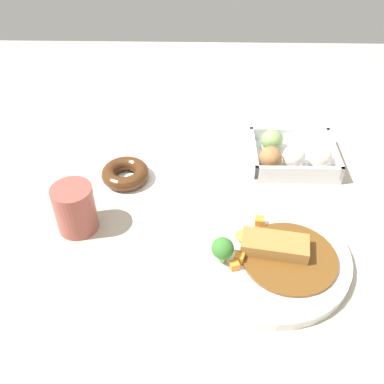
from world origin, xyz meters
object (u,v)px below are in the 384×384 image
Objects in this scene: donut_box at (291,155)px; coffee_mug at (75,209)px; curry_plate at (267,254)px; chocolate_ring_donut at (125,174)px.

coffee_mug is at bearing -154.26° from donut_box.
donut_box is at bearing 25.74° from coffee_mug.
curry_plate is at bearing -11.88° from coffee_mug.
donut_box reaches higher than chocolate_ring_donut.
coffee_mug reaches higher than curry_plate.
coffee_mug is at bearing -116.16° from chocolate_ring_donut.
donut_box is at bearing 10.09° from chocolate_ring_donut.
curry_plate is 2.17× the size of chocolate_ring_donut.
curry_plate reaches higher than donut_box.
curry_plate is at bearing -37.84° from chocolate_ring_donut.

